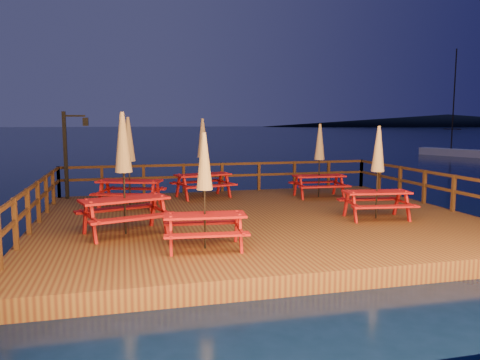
% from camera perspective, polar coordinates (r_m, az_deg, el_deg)
% --- Properties ---
extents(ground, '(500.00, 500.00, 0.00)m').
position_cam_1_polar(ground, '(13.32, 2.14, -6.14)').
color(ground, black).
rests_on(ground, ground).
extents(deck, '(12.00, 10.00, 0.40)m').
position_cam_1_polar(deck, '(13.27, 2.15, -5.30)').
color(deck, '#4C2818').
rests_on(deck, ground).
extents(deck_piles, '(11.44, 9.44, 1.40)m').
position_cam_1_polar(deck_piles, '(13.39, 2.14, -7.39)').
color(deck_piles, '#371E11').
rests_on(deck_piles, ground).
extents(railing, '(11.80, 9.75, 1.10)m').
position_cam_1_polar(railing, '(14.80, 0.24, -0.21)').
color(railing, '#371E11').
rests_on(railing, deck).
extents(lamp_post, '(0.85, 0.18, 3.00)m').
position_cam_1_polar(lamp_post, '(17.11, -20.01, 3.83)').
color(lamp_post, black).
rests_on(lamp_post, deck).
extents(headland_right, '(230.40, 86.40, 7.00)m').
position_cam_1_polar(headland_right, '(307.18, 23.99, 6.66)').
color(headland_right, black).
rests_on(headland_right, ground).
extents(sailboat, '(3.25, 6.36, 9.48)m').
position_cam_1_polar(sailboat, '(45.36, 24.67, 3.06)').
color(sailboat, silver).
rests_on(sailboat, ground).
extents(picnic_table_0, '(2.42, 2.18, 2.88)m').
position_cam_1_polar(picnic_table_0, '(11.29, -13.99, 1.01)').
color(picnic_table_0, maroon).
rests_on(picnic_table_0, deck).
extents(picnic_table_1, '(2.37, 2.15, 2.80)m').
position_cam_1_polar(picnic_table_1, '(14.88, -13.38, 2.31)').
color(picnic_table_1, maroon).
rests_on(picnic_table_1, deck).
extents(picnic_table_2, '(1.95, 1.68, 2.55)m').
position_cam_1_polar(picnic_table_2, '(13.26, 16.42, 1.06)').
color(picnic_table_2, maroon).
rests_on(picnic_table_2, deck).
extents(picnic_table_3, '(1.83, 1.56, 2.44)m').
position_cam_1_polar(picnic_table_3, '(9.75, -4.34, -1.10)').
color(picnic_table_3, maroon).
rests_on(picnic_table_3, deck).
extents(picnic_table_4, '(2.26, 2.01, 2.76)m').
position_cam_1_polar(picnic_table_4, '(16.39, -4.55, 2.84)').
color(picnic_table_4, maroon).
rests_on(picnic_table_4, deck).
extents(picnic_table_5, '(1.87, 1.57, 2.58)m').
position_cam_1_polar(picnic_table_5, '(16.67, 9.65, 2.51)').
color(picnic_table_5, maroon).
rests_on(picnic_table_5, deck).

